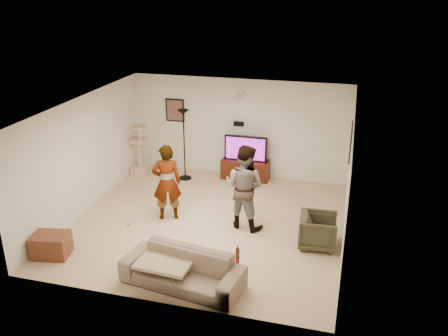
% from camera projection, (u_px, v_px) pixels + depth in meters
% --- Properties ---
extents(floor, '(5.50, 5.50, 0.02)m').
position_uv_depth(floor, '(208.00, 223.00, 10.06)').
color(floor, tan).
rests_on(floor, ground).
extents(ceiling, '(5.50, 5.50, 0.02)m').
position_uv_depth(ceiling, '(206.00, 106.00, 9.13)').
color(ceiling, white).
rests_on(ceiling, wall_back).
extents(wall_back, '(5.50, 0.04, 2.50)m').
position_uv_depth(wall_back, '(239.00, 128.00, 12.06)').
color(wall_back, silver).
rests_on(wall_back, floor).
extents(wall_front, '(5.50, 0.04, 2.50)m').
position_uv_depth(wall_front, '(153.00, 233.00, 7.13)').
color(wall_front, silver).
rests_on(wall_front, floor).
extents(wall_left, '(0.04, 5.50, 2.50)m').
position_uv_depth(wall_left, '(84.00, 155.00, 10.26)').
color(wall_left, silver).
rests_on(wall_left, floor).
extents(wall_right, '(0.04, 5.50, 2.50)m').
position_uv_depth(wall_right, '(348.00, 181.00, 8.92)').
color(wall_right, silver).
rests_on(wall_right, floor).
extents(wall_clock, '(0.26, 0.04, 0.26)m').
position_uv_depth(wall_clock, '(239.00, 95.00, 11.72)').
color(wall_clock, white).
rests_on(wall_clock, wall_back).
extents(wall_speaker, '(0.25, 0.10, 0.10)m').
position_uv_depth(wall_speaker, '(239.00, 124.00, 11.95)').
color(wall_speaker, black).
rests_on(wall_speaker, wall_back).
extents(picture_back, '(0.42, 0.03, 0.52)m').
position_uv_depth(picture_back, '(175.00, 110.00, 12.32)').
color(picture_back, brown).
rests_on(picture_back, wall_back).
extents(picture_right, '(0.03, 0.78, 0.62)m').
position_uv_depth(picture_right, '(351.00, 142.00, 10.27)').
color(picture_right, '#E7D34D').
rests_on(picture_right, wall_right).
extents(tv_stand, '(1.20, 0.45, 0.50)m').
position_uv_depth(tv_stand, '(245.00, 169.00, 12.15)').
color(tv_stand, black).
rests_on(tv_stand, floor).
extents(console_box, '(0.40, 0.30, 0.07)m').
position_uv_depth(console_box, '(238.00, 183.00, 11.90)').
color(console_box, '#ACADB5').
rests_on(console_box, floor).
extents(tv, '(1.07, 0.08, 0.64)m').
position_uv_depth(tv, '(246.00, 148.00, 11.94)').
color(tv, black).
rests_on(tv, tv_stand).
extents(tv_screen, '(0.99, 0.01, 0.56)m').
position_uv_depth(tv_screen, '(245.00, 149.00, 11.90)').
color(tv_screen, '#F71277').
rests_on(tv_screen, tv).
extents(floor_lamp, '(0.32, 0.32, 1.79)m').
position_uv_depth(floor_lamp, '(184.00, 145.00, 11.92)').
color(floor_lamp, black).
rests_on(floor_lamp, floor).
extents(cat_tree, '(0.45, 0.45, 1.30)m').
position_uv_depth(cat_tree, '(139.00, 149.00, 12.39)').
color(cat_tree, tan).
rests_on(cat_tree, floor).
extents(person_left, '(0.71, 0.60, 1.65)m').
position_uv_depth(person_left, '(167.00, 182.00, 9.94)').
color(person_left, gray).
rests_on(person_left, floor).
extents(person_right, '(1.00, 0.87, 1.76)m').
position_uv_depth(person_right, '(244.00, 187.00, 9.60)').
color(person_right, '#2C4A81').
rests_on(person_right, floor).
extents(sofa, '(2.12, 1.09, 0.59)m').
position_uv_depth(sofa, '(183.00, 270.00, 7.91)').
color(sofa, '#746251').
rests_on(sofa, floor).
extents(throw_blanket, '(0.95, 0.76, 0.06)m').
position_uv_depth(throw_blanket, '(166.00, 262.00, 7.95)').
color(throw_blanket, tan).
rests_on(throw_blanket, sofa).
extents(beer_bottle, '(0.06, 0.06, 0.25)m').
position_uv_depth(beer_bottle, '(238.00, 256.00, 7.53)').
color(beer_bottle, '#491F11').
rests_on(beer_bottle, sofa).
extents(armchair, '(0.74, 0.72, 0.64)m').
position_uv_depth(armchair, '(318.00, 231.00, 9.07)').
color(armchair, '#343323').
rests_on(armchair, floor).
extents(side_table, '(0.73, 0.60, 0.43)m').
position_uv_depth(side_table, '(51.00, 245.00, 8.79)').
color(side_table, '#532919').
rests_on(side_table, floor).
extents(toy_ball, '(0.06, 0.06, 0.06)m').
position_uv_depth(toy_ball, '(129.00, 224.00, 9.92)').
color(toy_ball, '#15A6AC').
rests_on(toy_ball, floor).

